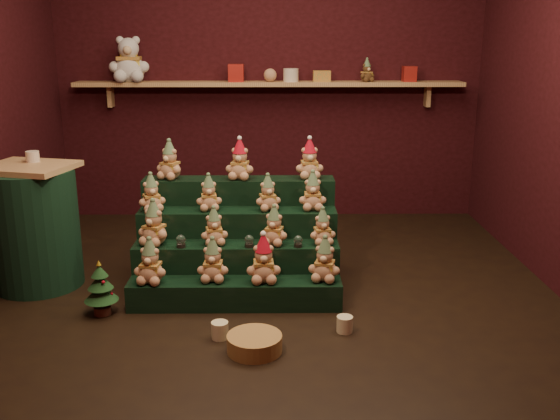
{
  "coord_description": "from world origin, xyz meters",
  "views": [
    {
      "loc": [
        0.04,
        -4.03,
        1.73
      ],
      "look_at": [
        0.08,
        0.25,
        0.53
      ],
      "focal_mm": 40.0,
      "sensor_mm": 36.0,
      "label": 1
    }
  ],
  "objects_px": {
    "riser_tier_front": "(235,294)",
    "wicker_basket": "(254,343)",
    "snow_globe_c": "(298,241)",
    "mini_christmas_tree": "(101,288)",
    "snow_globe_a": "(181,241)",
    "side_table": "(35,227)",
    "white_bear": "(129,53)",
    "snow_globe_b": "(249,241)",
    "mug_right": "(345,324)",
    "brown_bear": "(367,70)",
    "mug_left": "(220,330)"
  },
  "relations": [
    {
      "from": "riser_tier_front",
      "to": "wicker_basket",
      "type": "bearing_deg",
      "value": -76.58
    },
    {
      "from": "snow_globe_c",
      "to": "mini_christmas_tree",
      "type": "distance_m",
      "value": 1.32
    },
    {
      "from": "mini_christmas_tree",
      "to": "snow_globe_a",
      "type": "bearing_deg",
      "value": 29.24
    },
    {
      "from": "snow_globe_a",
      "to": "wicker_basket",
      "type": "distance_m",
      "value": 0.99
    },
    {
      "from": "side_table",
      "to": "white_bear",
      "type": "height_order",
      "value": "white_bear"
    },
    {
      "from": "white_bear",
      "to": "snow_globe_c",
      "type": "bearing_deg",
      "value": -56.83
    },
    {
      "from": "snow_globe_a",
      "to": "side_table",
      "type": "relative_size",
      "value": 0.1
    },
    {
      "from": "riser_tier_front",
      "to": "side_table",
      "type": "xyz_separation_m",
      "value": [
        -1.43,
        0.4,
        0.34
      ]
    },
    {
      "from": "snow_globe_b",
      "to": "mug_right",
      "type": "distance_m",
      "value": 0.87
    },
    {
      "from": "snow_globe_b",
      "to": "white_bear",
      "type": "relative_size",
      "value": 0.17
    },
    {
      "from": "mini_christmas_tree",
      "to": "wicker_basket",
      "type": "relative_size",
      "value": 1.17
    },
    {
      "from": "riser_tier_front",
      "to": "mug_right",
      "type": "distance_m",
      "value": 0.78
    },
    {
      "from": "snow_globe_a",
      "to": "mug_right",
      "type": "xyz_separation_m",
      "value": [
        1.05,
        -0.53,
        -0.35
      ]
    },
    {
      "from": "side_table",
      "to": "wicker_basket",
      "type": "bearing_deg",
      "value": -18.44
    },
    {
      "from": "side_table",
      "to": "snow_globe_c",
      "type": "bearing_deg",
      "value": 6.91
    },
    {
      "from": "side_table",
      "to": "mug_right",
      "type": "xyz_separation_m",
      "value": [
        2.11,
        -0.77,
        -0.39
      ]
    },
    {
      "from": "riser_tier_front",
      "to": "snow_globe_b",
      "type": "height_order",
      "value": "snow_globe_b"
    },
    {
      "from": "side_table",
      "to": "mini_christmas_tree",
      "type": "relative_size",
      "value": 2.39
    },
    {
      "from": "wicker_basket",
      "to": "mini_christmas_tree",
      "type": "bearing_deg",
      "value": 153.21
    },
    {
      "from": "wicker_basket",
      "to": "brown_bear",
      "type": "height_order",
      "value": "brown_bear"
    },
    {
      "from": "riser_tier_front",
      "to": "side_table",
      "type": "distance_m",
      "value": 1.52
    },
    {
      "from": "mug_right",
      "to": "white_bear",
      "type": "relative_size",
      "value": 0.19
    },
    {
      "from": "wicker_basket",
      "to": "side_table",
      "type": "bearing_deg",
      "value": 147.38
    },
    {
      "from": "snow_globe_b",
      "to": "brown_bear",
      "type": "height_order",
      "value": "brown_bear"
    },
    {
      "from": "mug_left",
      "to": "wicker_basket",
      "type": "height_order",
      "value": "mug_left"
    },
    {
      "from": "snow_globe_b",
      "to": "mug_left",
      "type": "xyz_separation_m",
      "value": [
        -0.15,
        -0.61,
        -0.35
      ]
    },
    {
      "from": "mug_right",
      "to": "brown_bear",
      "type": "bearing_deg",
      "value": 79.89
    },
    {
      "from": "snow_globe_c",
      "to": "white_bear",
      "type": "xyz_separation_m",
      "value": [
        -1.48,
        1.9,
        1.18
      ]
    },
    {
      "from": "mini_christmas_tree",
      "to": "brown_bear",
      "type": "relative_size",
      "value": 1.79
    },
    {
      "from": "wicker_basket",
      "to": "brown_bear",
      "type": "xyz_separation_m",
      "value": [
        0.97,
        2.67,
        1.37
      ]
    },
    {
      "from": "mug_right",
      "to": "wicker_basket",
      "type": "xyz_separation_m",
      "value": [
        -0.54,
        -0.24,
        -0.0
      ]
    },
    {
      "from": "riser_tier_front",
      "to": "wicker_basket",
      "type": "height_order",
      "value": "riser_tier_front"
    },
    {
      "from": "riser_tier_front",
      "to": "snow_globe_a",
      "type": "relative_size",
      "value": 16.09
    },
    {
      "from": "riser_tier_front",
      "to": "white_bear",
      "type": "xyz_separation_m",
      "value": [
        -1.06,
        2.06,
        1.49
      ]
    },
    {
      "from": "mug_left",
      "to": "white_bear",
      "type": "bearing_deg",
      "value": 111.72
    },
    {
      "from": "riser_tier_front",
      "to": "snow_globe_c",
      "type": "xyz_separation_m",
      "value": [
        0.42,
        0.16,
        0.31
      ]
    },
    {
      "from": "side_table",
      "to": "wicker_basket",
      "type": "relative_size",
      "value": 2.79
    },
    {
      "from": "riser_tier_front",
      "to": "wicker_basket",
      "type": "distance_m",
      "value": 0.63
    },
    {
      "from": "mug_right",
      "to": "wicker_basket",
      "type": "height_order",
      "value": "same"
    },
    {
      "from": "mini_christmas_tree",
      "to": "brown_bear",
      "type": "xyz_separation_m",
      "value": [
        1.97,
        2.17,
        1.24
      ]
    },
    {
      "from": "side_table",
      "to": "snow_globe_b",
      "type": "bearing_deg",
      "value": 5.36
    },
    {
      "from": "snow_globe_c",
      "to": "mug_right",
      "type": "xyz_separation_m",
      "value": [
        0.26,
        -0.53,
        -0.35
      ]
    },
    {
      "from": "riser_tier_front",
      "to": "mug_right",
      "type": "bearing_deg",
      "value": -28.69
    },
    {
      "from": "mug_left",
      "to": "wicker_basket",
      "type": "distance_m",
      "value": 0.26
    },
    {
      "from": "riser_tier_front",
      "to": "mug_left",
      "type": "xyz_separation_m",
      "value": [
        -0.06,
        -0.45,
        -0.04
      ]
    },
    {
      "from": "snow_globe_a",
      "to": "mug_left",
      "type": "bearing_deg",
      "value": -63.62
    },
    {
      "from": "snow_globe_a",
      "to": "white_bear",
      "type": "height_order",
      "value": "white_bear"
    },
    {
      "from": "mug_right",
      "to": "brown_bear",
      "type": "height_order",
      "value": "brown_bear"
    },
    {
      "from": "snow_globe_b",
      "to": "snow_globe_c",
      "type": "bearing_deg",
      "value": -0.0
    },
    {
      "from": "mug_right",
      "to": "snow_globe_b",
      "type": "bearing_deg",
      "value": 137.97
    }
  ]
}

